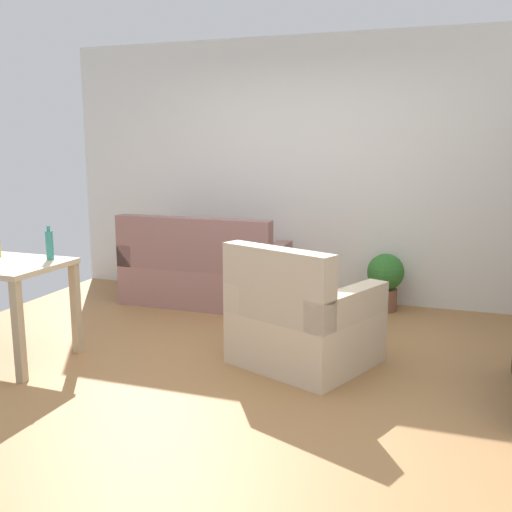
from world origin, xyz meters
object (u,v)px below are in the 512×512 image
potted_plant (385,278)px  couch (204,273)px  bottle_tall (50,245)px  armchair (301,323)px

potted_plant → couch: bearing=-170.2°
potted_plant → bottle_tall: (-2.27, -2.10, 0.54)m
couch → potted_plant: (1.80, 0.31, 0.02)m
couch → bottle_tall: size_ratio=6.20×
armchair → potted_plant: bearing=-81.6°
couch → potted_plant: 1.83m
potted_plant → armchair: 1.71m
potted_plant → bottle_tall: bearing=-137.2°
armchair → bottle_tall: size_ratio=4.44×
couch → bottle_tall: 1.93m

